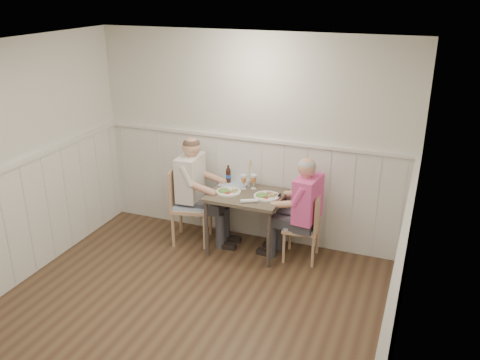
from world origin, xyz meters
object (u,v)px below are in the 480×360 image
at_px(man_in_pink, 303,218).
at_px(grass_vase, 248,174).
at_px(beer_bottle, 228,175).
at_px(diner_cream, 194,198).
at_px(chair_right, 306,224).
at_px(dining_table, 246,202).
at_px(chair_left, 187,202).

distance_m(man_in_pink, grass_vase, 0.89).
distance_m(man_in_pink, beer_bottle, 1.12).
distance_m(man_in_pink, diner_cream, 1.41).
distance_m(chair_right, grass_vase, 0.94).
xyz_separation_m(dining_table, man_in_pink, (0.71, -0.01, -0.10)).
height_order(chair_left, beer_bottle, chair_left).
xyz_separation_m(dining_table, diner_cream, (-0.69, 0.00, -0.06)).
bearing_deg(beer_bottle, grass_vase, -2.89).
bearing_deg(beer_bottle, diner_cream, -144.59).
relative_size(man_in_pink, beer_bottle, 5.73).
bearing_deg(grass_vase, chair_left, -158.49).
height_order(chair_left, grass_vase, grass_vase).
height_order(diner_cream, grass_vase, diner_cream).
bearing_deg(beer_bottle, dining_table, -37.43).
bearing_deg(diner_cream, dining_table, -0.18).
relative_size(chair_left, beer_bottle, 4.31).
distance_m(dining_table, man_in_pink, 0.72).
relative_size(beer_bottle, grass_vase, 0.63).
xyz_separation_m(man_in_pink, diner_cream, (-1.41, 0.01, 0.03)).
height_order(chair_right, beer_bottle, beer_bottle).
height_order(chair_right, man_in_pink, man_in_pink).
bearing_deg(chair_left, man_in_pink, 1.39).
bearing_deg(diner_cream, grass_vase, 20.82).
bearing_deg(diner_cream, man_in_pink, -0.30).
xyz_separation_m(dining_table, grass_vase, (-0.06, 0.24, 0.27)).
height_order(chair_left, diner_cream, diner_cream).
xyz_separation_m(dining_table, beer_bottle, (-0.34, 0.26, 0.21)).
xyz_separation_m(chair_right, diner_cream, (-1.44, -0.04, 0.12)).
xyz_separation_m(chair_left, grass_vase, (0.72, 0.28, 0.38)).
bearing_deg(dining_table, diner_cream, 179.82).
height_order(dining_table, chair_right, chair_right).
bearing_deg(chair_left, diner_cream, 26.28).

